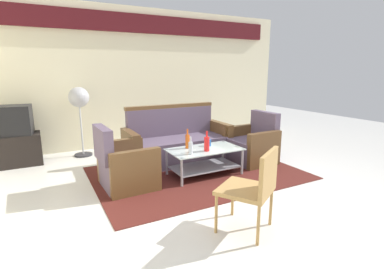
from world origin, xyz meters
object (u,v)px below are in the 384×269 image
wicker_chair (255,184)px  bottle_clear (191,148)px  bottle_orange (187,141)px  armchair_left (125,167)px  television (11,120)px  bottle_red (207,144)px  coffee_table (205,158)px  couch (177,144)px  pedestal_fan (79,101)px  tv_stand (15,150)px  cup (209,143)px  armchair_right (252,146)px

wicker_chair → bottle_clear: bearing=55.3°
bottle_orange → wicker_chair: (-0.17, -1.76, -0.03)m
armchair_left → television: television is taller
armchair_left → wicker_chair: size_ratio=1.01×
bottle_orange → bottle_red: bearing=-57.2°
coffee_table → bottle_red: 0.28m
bottle_clear → bottle_red: bearing=6.8°
couch → pedestal_fan: pedestal_fan is taller
bottle_clear → tv_stand: (-2.24, 2.05, -0.25)m
couch → bottle_orange: couch is taller
bottle_red → cup: (0.18, 0.24, -0.06)m
armchair_left → bottle_clear: bearing=71.7°
television → armchair_left: bearing=133.8°
tv_stand → pedestal_fan: (1.08, 0.05, 0.75)m
wicker_chair → pedestal_fan: bearing=75.1°
armchair_right → pedestal_fan: 3.18m
armchair_left → armchair_right: 2.24m
armchair_right → bottle_red: 1.15m
armchair_left → wicker_chair: (0.80, -1.70, 0.21)m
bottle_red → wicker_chair: wicker_chair is taller
cup → tv_stand: bearing=146.6°
couch → pedestal_fan: (-1.40, 1.15, 0.70)m
couch → tv_stand: size_ratio=2.25×
bottle_red → tv_stand: (-2.52, 2.02, -0.26)m
armchair_right → tv_stand: armchair_right is taller
tv_stand → pedestal_fan: 1.31m
armchair_right → wicker_chair: size_ratio=1.01×
armchair_left → bottle_red: 1.20m
bottle_orange → cup: (0.35, -0.03, -0.06)m
couch → cup: couch is taller
couch → pedestal_fan: bearing=-39.6°
armchair_right → bottle_orange: (-1.26, -0.02, 0.23)m
cup → bottle_clear: bearing=-149.2°
cup → tv_stand: tv_stand is taller
armchair_right → bottle_clear: bearing=100.9°
bottle_red → couch: bearing=92.7°
bottle_clear → television: (-2.24, 2.05, 0.25)m
bottle_orange → tv_stand: size_ratio=0.37×
armchair_left → pedestal_fan: 2.01m
tv_stand → pedestal_fan: size_ratio=0.63×
pedestal_fan → television: bearing=-177.5°
couch → bottle_clear: bearing=75.7°
armchair_right → television: bearing=61.9°
armchair_right → television: size_ratio=1.32×
pedestal_fan → bottle_clear: bearing=-61.0°
bottle_red → coffee_table: bearing=73.9°
armchair_left → coffee_table: armchair_left is taller
armchair_left → coffee_table: bearing=82.8°
bottle_orange → bottle_red: bottle_red is taller
couch → pedestal_fan: 1.94m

